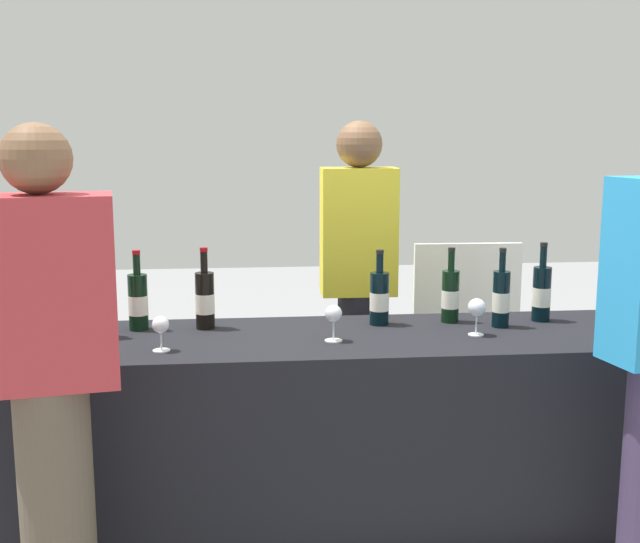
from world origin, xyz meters
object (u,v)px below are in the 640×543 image
at_px(wine_bottle_4, 450,295).
at_px(server_pouring, 358,275).
at_px(wine_bottle_2, 205,300).
at_px(wine_bottle_3, 379,298).
at_px(wine_glass_0, 161,327).
at_px(menu_board, 466,333).
at_px(wine_bottle_5, 501,298).
at_px(wine_bottle_1, 138,301).
at_px(guest_0, 49,365).
at_px(wine_bottle_0, 95,306).
at_px(wine_bottle_6, 542,293).
at_px(wine_glass_1, 334,315).
at_px(wine_glass_2, 477,309).

xyz_separation_m(wine_bottle_4, server_pouring, (-0.31, 0.47, 0.01)).
bearing_deg(wine_bottle_2, wine_bottle_3, -0.30).
relative_size(wine_glass_0, menu_board, 0.13).
bearing_deg(wine_glass_0, wine_bottle_2, 65.93).
xyz_separation_m(wine_bottle_2, wine_bottle_5, (1.17, -0.09, -0.00)).
height_order(wine_bottle_2, wine_bottle_3, wine_bottle_2).
distance_m(wine_bottle_1, guest_0, 0.75).
xyz_separation_m(wine_bottle_0, guest_0, (-0.03, -0.63, -0.04)).
xyz_separation_m(wine_bottle_3, wine_bottle_4, (0.30, 0.01, 0.00)).
relative_size(wine_bottle_5, wine_bottle_6, 0.98).
distance_m(wine_glass_1, server_pouring, 0.75).
bearing_deg(wine_bottle_1, wine_glass_1, -18.48).
bearing_deg(server_pouring, wine_glass_2, 117.96).
bearing_deg(wine_glass_0, guest_0, -125.65).
distance_m(wine_bottle_2, server_pouring, 0.84).
bearing_deg(wine_bottle_5, wine_bottle_3, 169.67).
distance_m(wine_glass_0, server_pouring, 1.15).
xyz_separation_m(wine_bottle_6, wine_glass_1, (-0.89, -0.24, -0.02)).
distance_m(wine_glass_1, wine_glass_2, 0.56).
height_order(wine_glass_2, guest_0, guest_0).
relative_size(wine_bottle_4, menu_board, 0.32).
height_order(wine_bottle_3, wine_glass_1, wine_bottle_3).
bearing_deg(wine_glass_2, wine_bottle_1, 170.52).
height_order(wine_bottle_2, wine_glass_2, wine_bottle_2).
height_order(wine_bottle_1, wine_bottle_6, wine_bottle_6).
xyz_separation_m(wine_bottle_2, guest_0, (-0.43, -0.73, -0.04)).
xyz_separation_m(wine_bottle_1, server_pouring, (0.94, 0.48, 0.00)).
bearing_deg(wine_glass_1, wine_glass_2, 3.28).
relative_size(server_pouring, guest_0, 1.02).
xyz_separation_m(wine_bottle_5, server_pouring, (-0.49, 0.57, 0.00)).
relative_size(wine_bottle_2, wine_bottle_5, 1.02).
bearing_deg(wine_bottle_4, wine_bottle_2, -179.35).
height_order(wine_bottle_1, wine_glass_0, wine_bottle_1).
bearing_deg(server_pouring, wine_bottle_4, 124.42).
relative_size(wine_bottle_3, wine_glass_2, 2.12).
bearing_deg(guest_0, menu_board, 32.53).
relative_size(wine_bottle_2, wine_bottle_3, 1.06).
bearing_deg(wine_glass_0, wine_bottle_0, 140.13).
bearing_deg(wine_bottle_3, guest_0, -147.47).
height_order(wine_bottle_4, guest_0, guest_0).
xyz_separation_m(wine_bottle_3, menu_board, (0.61, 0.85, -0.38)).
height_order(wine_bottle_6, wine_glass_1, wine_bottle_6).
relative_size(wine_bottle_1, wine_glass_2, 2.20).
bearing_deg(wine_bottle_1, wine_glass_0, -69.92).
bearing_deg(wine_glass_2, wine_bottle_0, 175.41).
bearing_deg(server_pouring, wine_bottle_3, 92.57).
bearing_deg(wine_bottle_3, server_pouring, 91.77).
distance_m(wine_bottle_3, wine_glass_0, 0.90).
distance_m(wine_glass_2, guest_0, 1.56).
distance_m(wine_bottle_0, wine_bottle_5, 1.58).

